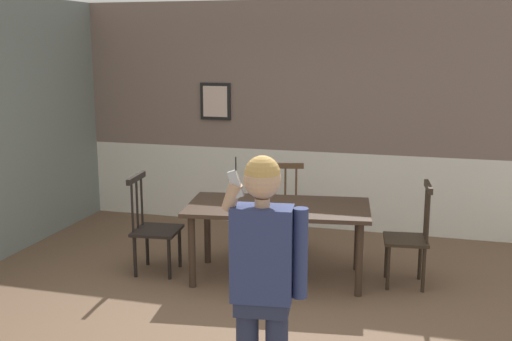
{
  "coord_description": "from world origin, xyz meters",
  "views": [
    {
      "loc": [
        1.52,
        -4.75,
        2.35
      ],
      "look_at": [
        0.37,
        -0.61,
        1.46
      ],
      "focal_mm": 43.73,
      "sensor_mm": 36.0,
      "label": 1
    }
  ],
  "objects_px": {
    "chair_near_window": "(410,237)",
    "chair_at_table_head": "(153,227)",
    "chair_by_doorway": "(285,211)",
    "dining_table": "(278,214)",
    "person_figure": "(263,275)"
  },
  "relations": [
    {
      "from": "chair_near_window",
      "to": "person_figure",
      "type": "relative_size",
      "value": 0.6
    },
    {
      "from": "dining_table",
      "to": "chair_at_table_head",
      "type": "distance_m",
      "value": 1.3
    },
    {
      "from": "chair_by_doorway",
      "to": "chair_at_table_head",
      "type": "distance_m",
      "value": 1.53
    },
    {
      "from": "dining_table",
      "to": "chair_at_table_head",
      "type": "relative_size",
      "value": 1.86
    },
    {
      "from": "person_figure",
      "to": "chair_near_window",
      "type": "bearing_deg",
      "value": -113.99
    },
    {
      "from": "dining_table",
      "to": "person_figure",
      "type": "relative_size",
      "value": 1.12
    },
    {
      "from": "chair_by_doorway",
      "to": "chair_at_table_head",
      "type": "bearing_deg",
      "value": 26.72
    },
    {
      "from": "chair_near_window",
      "to": "chair_at_table_head",
      "type": "relative_size",
      "value": 1.0
    },
    {
      "from": "dining_table",
      "to": "chair_near_window",
      "type": "height_order",
      "value": "chair_near_window"
    },
    {
      "from": "dining_table",
      "to": "chair_by_doorway",
      "type": "height_order",
      "value": "chair_by_doorway"
    },
    {
      "from": "dining_table",
      "to": "chair_near_window",
      "type": "relative_size",
      "value": 1.85
    },
    {
      "from": "chair_near_window",
      "to": "chair_at_table_head",
      "type": "bearing_deg",
      "value": 90.83
    },
    {
      "from": "chair_near_window",
      "to": "chair_at_table_head",
      "type": "height_order",
      "value": "chair_near_window"
    },
    {
      "from": "chair_near_window",
      "to": "chair_at_table_head",
      "type": "distance_m",
      "value": 2.58
    },
    {
      "from": "chair_by_doorway",
      "to": "chair_at_table_head",
      "type": "xyz_separation_m",
      "value": [
        -1.16,
        -1.0,
        0.01
      ]
    }
  ]
}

